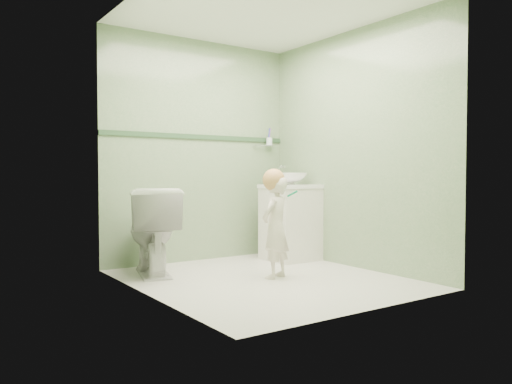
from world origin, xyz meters
TOP-DOWN VIEW (x-y plane):
  - ground at (0.00, 0.00)m, footprint 2.50×2.50m
  - room_shell at (0.00, 0.00)m, footprint 2.50×2.54m
  - trim_stripe at (0.00, 1.24)m, footprint 2.20×0.02m
  - vanity at (0.84, 0.70)m, footprint 0.52×0.50m
  - counter at (0.84, 0.70)m, footprint 0.54×0.52m
  - basin at (0.84, 0.70)m, footprint 0.37×0.37m
  - faucet at (0.84, 0.89)m, footprint 0.03×0.13m
  - cup_holder at (0.89, 1.18)m, footprint 0.26×0.07m
  - toilet at (-0.74, 0.80)m, footprint 0.65×0.89m
  - toddler at (0.11, 0.01)m, footprint 0.40×0.34m
  - hair_cap at (0.11, 0.03)m, footprint 0.21×0.21m
  - teal_toothbrush at (0.23, -0.08)m, footprint 0.10×0.14m

SIDE VIEW (x-z plane):
  - ground at x=0.00m, z-range 0.00..0.00m
  - vanity at x=0.84m, z-range 0.00..0.80m
  - toilet at x=-0.74m, z-range 0.00..0.82m
  - toddler at x=0.11m, z-range 0.00..0.93m
  - teal_toothbrush at x=0.23m, z-range 0.73..0.81m
  - counter at x=0.84m, z-range 0.79..0.83m
  - hair_cap at x=0.11m, z-range 0.79..0.99m
  - basin at x=0.84m, z-range 0.83..0.96m
  - faucet at x=0.84m, z-range 0.88..1.06m
  - room_shell at x=0.00m, z-range 0.00..2.40m
  - cup_holder at x=0.89m, z-range 1.23..1.44m
  - trim_stripe at x=0.00m, z-range 1.33..1.38m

